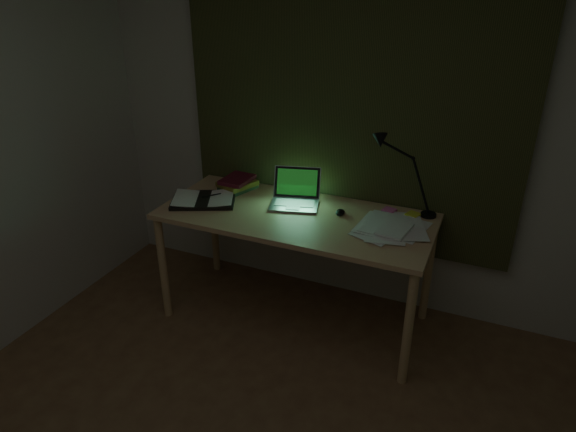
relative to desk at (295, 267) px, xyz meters
name	(u,v)px	position (x,y,z in m)	size (l,w,h in m)	color
wall_back	(349,126)	(0.18, 0.45, 0.86)	(3.50, 0.00, 2.50)	beige
curtain	(349,96)	(0.18, 0.41, 1.06)	(2.20, 0.06, 2.00)	#2D341A
desk	(295,267)	(0.00, 0.00, 0.00)	(1.71, 0.75, 0.78)	#DEAF77
laptop	(294,191)	(-0.05, 0.10, 0.50)	(0.31, 0.35, 0.22)	#A2A3A7
open_textbook	(204,199)	(-0.63, -0.06, 0.41)	(0.41, 0.29, 0.03)	white
book_stack	(237,183)	(-0.53, 0.21, 0.44)	(0.19, 0.23, 0.09)	white
loose_papers	(386,227)	(0.57, 0.02, 0.40)	(0.37, 0.39, 0.02)	silver
mouse	(340,212)	(0.26, 0.10, 0.41)	(0.05, 0.09, 0.03)	black
sticky_yellow	(413,215)	(0.68, 0.26, 0.40)	(0.08, 0.08, 0.02)	yellow
sticky_pink	(389,211)	(0.53, 0.27, 0.40)	(0.08, 0.08, 0.02)	pink
desk_lamp	(433,177)	(0.77, 0.30, 0.65)	(0.35, 0.27, 0.52)	black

